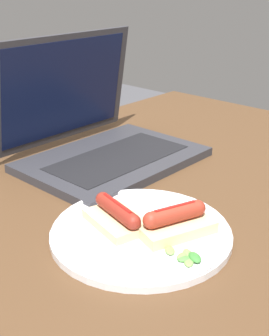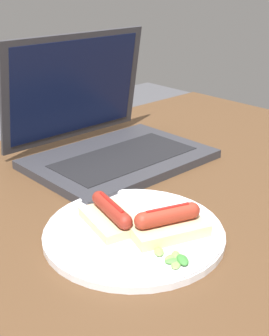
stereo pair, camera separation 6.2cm
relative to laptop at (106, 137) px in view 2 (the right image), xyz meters
The scene contains 6 objects.
desk 0.24m from the laptop, 118.83° to the right, with size 1.39×0.87×0.75m.
laptop is the anchor object (origin of this frame).
plate 0.34m from the laptop, 122.62° to the right, with size 0.28×0.28×0.02m.
sausage_toast_left 0.31m from the laptop, 128.30° to the right, with size 0.09×0.12×0.04m.
sausage_toast_middle 0.36m from the laptop, 114.83° to the right, with size 0.13×0.10×0.05m.
salad_pile 0.43m from the laptop, 117.19° to the right, with size 0.04×0.07×0.01m.
Camera 2 is at (-0.51, -0.57, 1.13)m, focal length 50.00 mm.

